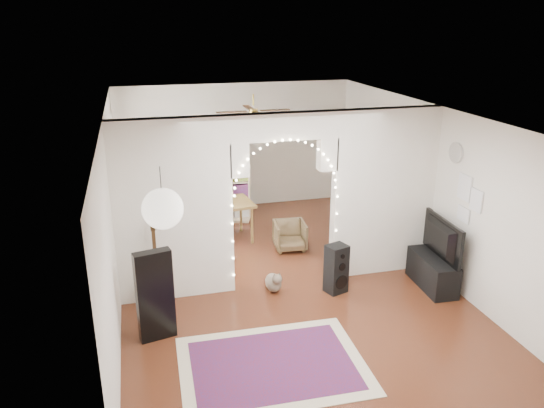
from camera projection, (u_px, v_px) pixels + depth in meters
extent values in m
plane|color=black|center=(283.00, 281.00, 8.47)|extent=(7.50, 7.50, 0.00)
cube|color=white|center=(284.00, 112.00, 7.57)|extent=(5.00, 7.50, 0.02)
cube|color=silver|center=(236.00, 147.00, 11.44)|extent=(5.00, 0.02, 2.70)
cube|color=silver|center=(402.00, 338.00, 4.60)|extent=(5.00, 0.02, 2.70)
cube|color=silver|center=(112.00, 216.00, 7.42)|extent=(0.02, 7.50, 2.70)
cube|color=silver|center=(431.00, 189.00, 8.62)|extent=(0.02, 7.50, 2.70)
cube|color=silver|center=(174.00, 211.00, 7.62)|extent=(1.70, 0.20, 2.70)
cube|color=silver|center=(383.00, 193.00, 8.42)|extent=(1.70, 0.20, 2.70)
cube|color=silver|center=(284.00, 126.00, 7.64)|extent=(1.60, 0.20, 0.40)
cube|color=white|center=(115.00, 172.00, 9.02)|extent=(0.04, 1.20, 1.40)
cylinder|color=white|center=(456.00, 152.00, 7.82)|extent=(0.03, 0.31, 0.31)
sphere|color=white|center=(163.00, 209.00, 5.08)|extent=(0.40, 0.40, 0.40)
cube|color=maroon|center=(273.00, 365.00, 6.41)|extent=(2.28, 1.74, 0.02)
cube|color=black|center=(155.00, 296.00, 6.78)|extent=(0.49, 0.26, 1.24)
ellipsoid|color=tan|center=(157.00, 276.00, 7.61)|extent=(0.45, 0.17, 0.54)
cube|color=#301D0D|center=(154.00, 248.00, 7.46)|extent=(0.05, 0.04, 0.61)
cube|color=#301D0D|center=(153.00, 226.00, 7.35)|extent=(0.07, 0.04, 0.13)
ellipsoid|color=brown|center=(273.00, 283.00, 8.14)|extent=(0.28, 0.40, 0.27)
sphere|color=brown|center=(277.00, 279.00, 7.96)|extent=(0.17, 0.17, 0.16)
cone|color=brown|center=(274.00, 275.00, 7.92)|extent=(0.05, 0.05, 0.06)
cone|color=brown|center=(280.00, 274.00, 7.94)|extent=(0.05, 0.05, 0.06)
cylinder|color=brown|center=(269.00, 282.00, 8.35)|extent=(0.07, 0.25, 0.08)
cube|color=black|center=(336.00, 269.00, 8.03)|extent=(0.36, 0.34, 0.77)
cylinder|color=black|center=(341.00, 282.00, 7.98)|extent=(0.22, 0.09, 0.22)
cylinder|color=black|center=(342.00, 267.00, 7.90)|extent=(0.12, 0.06, 0.12)
cylinder|color=black|center=(343.00, 256.00, 7.84)|extent=(0.07, 0.04, 0.07)
cube|color=black|center=(432.00, 272.00, 8.23)|extent=(0.45, 1.02, 0.50)
imported|color=black|center=(436.00, 239.00, 8.04)|extent=(0.19, 1.08, 0.62)
cube|color=beige|center=(212.00, 182.00, 10.84)|extent=(1.59, 0.89, 1.59)
cube|color=brown|center=(219.00, 204.00, 9.76)|extent=(1.29, 0.94, 0.05)
cylinder|color=brown|center=(197.00, 234.00, 9.42)|extent=(0.05, 0.05, 0.70)
cylinder|color=brown|center=(252.00, 225.00, 9.79)|extent=(0.05, 0.05, 0.70)
cylinder|color=brown|center=(189.00, 221.00, 9.98)|extent=(0.05, 0.05, 0.70)
cylinder|color=brown|center=(241.00, 214.00, 10.35)|extent=(0.05, 0.05, 0.70)
imported|color=silver|center=(219.00, 198.00, 9.72)|extent=(0.20, 0.20, 0.19)
imported|color=brown|center=(198.00, 223.00, 10.13)|extent=(0.75, 0.76, 0.54)
imported|color=brown|center=(290.00, 236.00, 9.58)|extent=(0.60, 0.62, 0.52)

